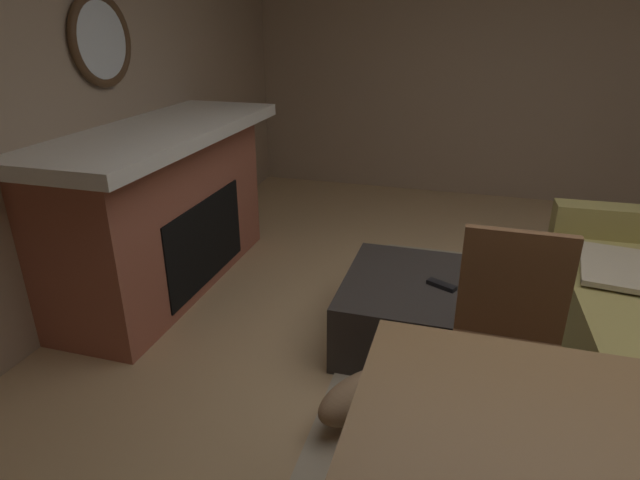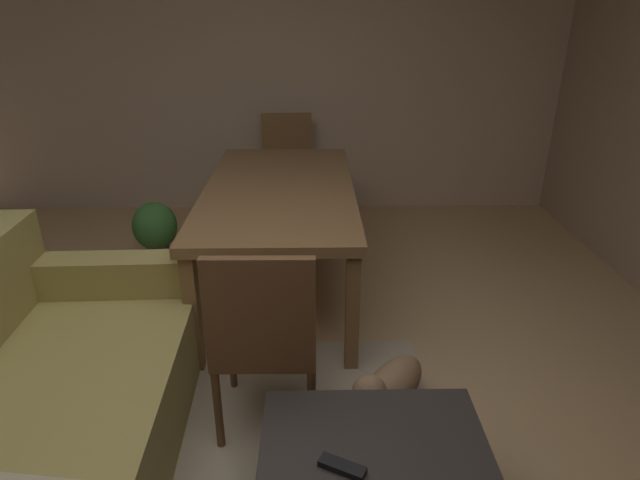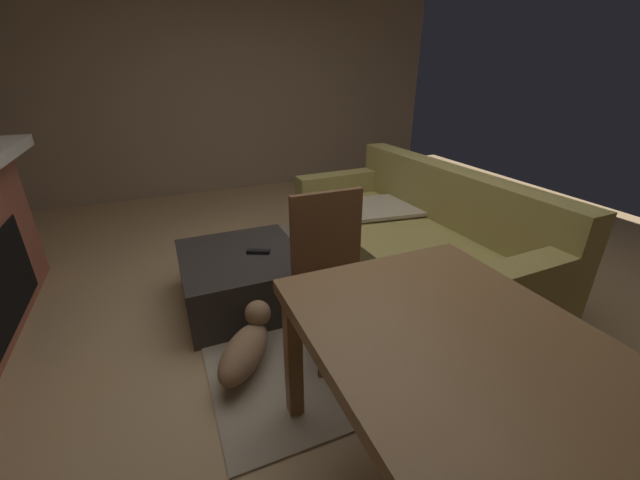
% 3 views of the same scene
% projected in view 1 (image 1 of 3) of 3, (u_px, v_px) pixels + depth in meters
% --- Properties ---
extents(floor, '(7.90, 7.90, 0.00)m').
position_uv_depth(floor, '(526.00, 399.00, 2.53)').
color(floor, tan).
extents(wall_back_fireplace_side, '(6.98, 0.12, 2.88)m').
position_uv_depth(wall_back_fireplace_side, '(15.00, 75.00, 2.65)').
color(wall_back_fireplace_side, '#9E846B').
rests_on(wall_back_fireplace_side, ground).
extents(wall_left, '(0.12, 5.72, 2.88)m').
position_uv_depth(wall_left, '(525.00, 48.00, 4.87)').
color(wall_left, '#9E846B').
rests_on(wall_left, ground).
extents(area_rug, '(2.60, 2.00, 0.01)m').
position_uv_depth(area_rug, '(533.00, 358.00, 2.83)').
color(area_rug, tan).
rests_on(area_rug, ground).
extents(fireplace, '(2.02, 0.76, 1.09)m').
position_uv_depth(fireplace, '(164.00, 208.00, 3.43)').
color(fireplace, '#9E5642').
rests_on(fireplace, ground).
extents(round_wall_mirror, '(0.54, 0.05, 0.54)m').
position_uv_depth(round_wall_mirror, '(101.00, 40.00, 3.09)').
color(round_wall_mirror, '#4C331E').
extents(ottoman_coffee_table, '(0.86, 0.81, 0.38)m').
position_uv_depth(ottoman_coffee_table, '(417.00, 312.00, 2.92)').
color(ottoman_coffee_table, '#2D2826').
rests_on(ottoman_coffee_table, ground).
extents(tv_remote, '(0.12, 0.17, 0.02)m').
position_uv_depth(tv_remote, '(442.00, 285.00, 2.78)').
color(tv_remote, black).
rests_on(tv_remote, ottoman_coffee_table).
extents(dining_chair_west, '(0.44, 0.44, 0.93)m').
position_uv_depth(dining_chair_west, '(509.00, 333.00, 2.13)').
color(dining_chair_west, brown).
rests_on(dining_chair_west, ground).
extents(small_dog, '(0.50, 0.45, 0.29)m').
position_uv_depth(small_dog, '(368.00, 390.00, 2.34)').
color(small_dog, '#8C6B4C').
rests_on(small_dog, ground).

